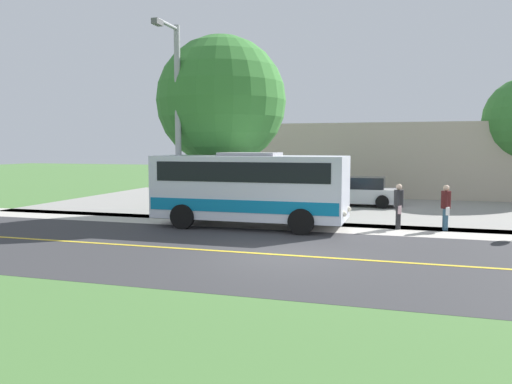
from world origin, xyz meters
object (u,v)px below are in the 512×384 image
pedestrian_with_bags (446,206)px  commercial_building (420,159)px  tree_curbside (221,101)px  pedestrian_waiting (399,205)px  shuttle_bus_front (250,186)px  parked_car_near (357,192)px  street_light_pole (177,114)px

pedestrian_with_bags → commercial_building: 15.75m
pedestrian_with_bags → tree_curbside: size_ratio=0.21×
pedestrian_with_bags → commercial_building: commercial_building is taller
tree_curbside → pedestrian_waiting: bearing=76.1°
shuttle_bus_front → pedestrian_with_bags: bearing=99.6°
pedestrian_with_bags → tree_curbside: bearing=-100.4°
shuttle_bus_front → parked_car_near: (-7.93, 3.15, -0.84)m
shuttle_bus_front → pedestrian_waiting: size_ratio=4.39×
street_light_pole → commercial_building: size_ratio=0.38×
tree_curbside → commercial_building: size_ratio=0.38×
shuttle_bus_front → street_light_pole: bearing=-95.9°
pedestrian_with_bags → commercial_building: (-15.68, -0.64, 1.30)m
tree_curbside → pedestrian_with_bags: bearing=79.6°
pedestrian_with_bags → street_light_pole: bearing=-85.2°
shuttle_bus_front → pedestrian_waiting: shuttle_bus_front is taller
shuttle_bus_front → tree_curbside: tree_curbside is taller
parked_car_near → tree_curbside: bearing=-46.5°
shuttle_bus_front → commercial_building: (-16.85, 6.30, 0.65)m
pedestrian_with_bags → pedestrian_waiting: size_ratio=0.99×
pedestrian_waiting → commercial_building: (-15.86, 0.98, 1.30)m
pedestrian_waiting → tree_curbside: bearing=-103.9°
parked_car_near → commercial_building: 9.58m
street_light_pole → pedestrian_waiting: bearing=94.5°
shuttle_bus_front → parked_car_near: bearing=158.3°
shuttle_bus_front → parked_car_near: 8.58m
shuttle_bus_front → street_light_pole: size_ratio=0.94×
street_light_pole → commercial_building: (-16.53, 9.43, -2.07)m
shuttle_bus_front → pedestrian_with_bags: 7.06m
street_light_pole → tree_curbside: tree_curbside is taller
shuttle_bus_front → pedestrian_waiting: (-0.99, 5.32, -0.65)m
pedestrian_with_bags → street_light_pole: street_light_pole is taller
pedestrian_with_bags → tree_curbside: 10.14m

